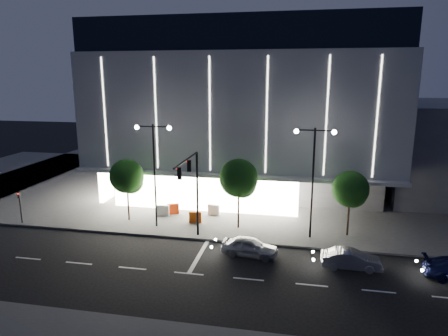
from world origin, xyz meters
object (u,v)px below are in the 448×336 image
ped_signal_far (20,204)px  barrier_c (195,217)px  tree_right (351,191)px  barrier_a (173,209)px  traffic_mast (192,181)px  car_second (351,259)px  street_lamp_west (154,160)px  barrier_d (214,210)px  street_lamp_east (313,167)px  barrier_b (163,210)px  tree_left (127,178)px  tree_mid (239,180)px  car_lead (250,247)px

ped_signal_far → barrier_c: ped_signal_far is taller
tree_right → barrier_a: bearing=171.9°
traffic_mast → car_second: 12.59m
ped_signal_far → traffic_mast: bearing=-4.1°
traffic_mast → street_lamp_west: 4.89m
barrier_d → ped_signal_far: bearing=-153.1°
traffic_mast → tree_right: bearing=17.0°
street_lamp_west → street_lamp_east: same height
barrier_b → barrier_d: bearing=6.5°
car_second → barrier_d: bearing=53.5°
tree_left → tree_mid: 10.00m
ped_signal_far → tree_mid: bearing=7.6°
car_lead → barrier_b: 11.17m
ped_signal_far → barrier_d: bearing=17.6°
tree_right → barrier_c: (-12.94, 0.39, -3.23)m
traffic_mast → car_lead: (4.63, -1.38, -4.33)m
street_lamp_east → car_second: street_lamp_east is taller
barrier_a → barrier_c: size_ratio=1.00×
barrier_d → traffic_mast: bearing=-83.1°
car_lead → car_second: car_lead is taller
ped_signal_far → car_lead: ped_signal_far is taller
street_lamp_east → tree_left: street_lamp_east is taller
traffic_mast → barrier_a: bearing=121.0°
street_lamp_east → tree_mid: bearing=170.3°
car_second → car_lead: bearing=84.5°
traffic_mast → tree_mid: size_ratio=1.15×
street_lamp_west → barrier_a: street_lamp_west is taller
street_lamp_east → barrier_d: street_lamp_east is taller
tree_right → barrier_d: 12.49m
traffic_mast → tree_mid: (3.03, 3.68, -0.69)m
car_lead → barrier_c: bearing=52.9°
barrier_b → barrier_d: size_ratio=1.00×
street_lamp_west → tree_right: bearing=3.6°
tree_mid → car_lead: 6.44m
car_second → barrier_d: size_ratio=3.61×
tree_right → barrier_b: 16.75m
street_lamp_east → tree_right: 3.81m
street_lamp_east → tree_right: bearing=18.6°
tree_right → barrier_c: tree_right is taller
tree_left → barrier_c: tree_left is taller
traffic_mast → ped_signal_far: (-16.00, 1.16, -3.14)m
traffic_mast → tree_left: 7.95m
barrier_d → tree_mid: bearing=-34.5°
ped_signal_far → barrier_b: ped_signal_far is taller
tree_mid → ped_signal_far: bearing=-172.4°
car_lead → barrier_b: car_lead is taller
street_lamp_east → ped_signal_far: street_lamp_east is taller
street_lamp_west → tree_mid: (7.03, 1.02, -1.62)m
street_lamp_east → barrier_a: size_ratio=8.18×
tree_left → barrier_a: size_ratio=5.20×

